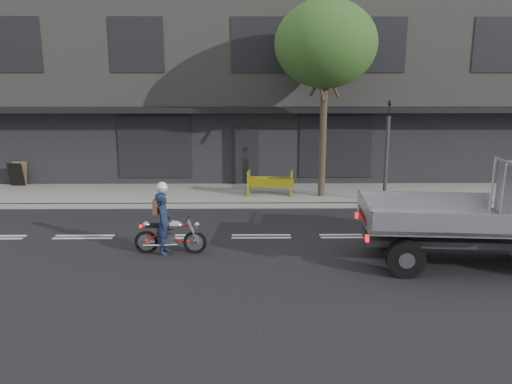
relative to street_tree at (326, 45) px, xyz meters
The scene contains 10 objects.
ground 7.09m from the street_tree, 117.65° to the right, with size 80.00×80.00×0.00m, color black.
sidewalk 5.67m from the street_tree, 167.20° to the left, with size 32.00×3.20×0.15m, color gray.
kerb 5.75m from the street_tree, 153.43° to the right, with size 32.00×0.20×0.15m, color gray.
building_main 7.54m from the street_tree, 107.22° to the left, with size 26.00×10.00×8.00m, color slate.
street_tree is the anchor object (origin of this frame).
traffic_light_pole 4.23m from the street_tree, 23.03° to the right, with size 0.12×0.12×3.50m.
motorcycle 8.53m from the street_tree, 129.11° to the right, with size 1.77×0.52×0.91m.
rider 8.45m from the street_tree, 130.04° to the right, with size 0.56×0.36×1.52m, color #16223E.
construction_barrier 5.01m from the street_tree, behind, with size 1.62×0.65×0.91m, color yellow, non-canonical shape.
sandwich_board 12.51m from the street_tree, behind, with size 0.57×0.38×0.90m, color black, non-canonical shape.
Camera 1 is at (-0.28, -12.90, 4.18)m, focal length 35.00 mm.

